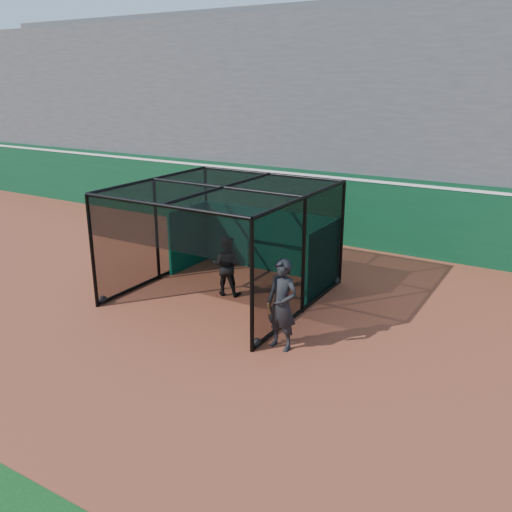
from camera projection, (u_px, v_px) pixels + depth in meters
The scene contains 6 objects.
ground at pixel (179, 330), 12.55m from camera, with size 120.00×120.00×0.00m, color brown.
outfield_wall at pixel (329, 206), 19.07m from camera, with size 50.00×0.50×2.50m.
grandstand at pixel (372, 108), 21.15m from camera, with size 50.00×7.85×8.95m.
batting_cage at pixel (224, 242), 14.22m from camera, with size 4.73×4.88×2.92m.
batter at pixel (227, 266), 14.41m from camera, with size 0.79×0.62×1.62m, color black.
on_deck_player at pixel (282, 305), 11.43m from camera, with size 0.78×0.56×2.00m.
Camera 1 is at (7.41, -8.84, 5.54)m, focal length 38.00 mm.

